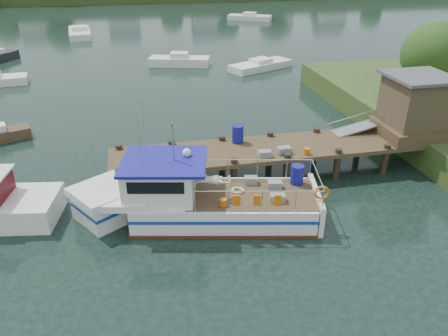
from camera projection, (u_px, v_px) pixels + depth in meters
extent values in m
plane|color=black|center=(238.00, 176.00, 21.23)|extent=(160.00, 160.00, 0.00)
cylinder|color=#332114|center=(425.00, 92.00, 28.38)|extent=(0.50, 0.50, 3.05)
sphere|color=#294819|center=(433.00, 54.00, 27.27)|extent=(3.90, 3.90, 3.90)
cube|color=#483622|center=(278.00, 148.00, 21.01)|extent=(16.00, 3.00, 0.20)
cylinder|color=black|center=(121.00, 189.00, 18.77)|extent=(0.32, 0.32, 1.90)
cylinder|color=black|center=(121.00, 163.00, 21.04)|extent=(0.32, 0.32, 1.90)
cylinder|color=black|center=(179.00, 183.00, 19.24)|extent=(0.32, 0.32, 1.90)
cylinder|color=black|center=(172.00, 158.00, 21.50)|extent=(0.32, 0.32, 1.90)
cylinder|color=black|center=(234.00, 178.00, 19.71)|extent=(0.32, 0.32, 1.90)
cylinder|color=black|center=(222.00, 154.00, 21.97)|extent=(0.32, 0.32, 1.90)
cylinder|color=black|center=(286.00, 172.00, 20.18)|extent=(0.32, 0.32, 1.90)
cylinder|color=black|center=(270.00, 149.00, 22.44)|extent=(0.32, 0.32, 1.90)
cylinder|color=black|center=(337.00, 167.00, 20.64)|extent=(0.32, 0.32, 1.90)
cylinder|color=black|center=(315.00, 145.00, 22.91)|extent=(0.32, 0.32, 1.90)
cylinder|color=black|center=(384.00, 162.00, 21.11)|extent=(0.32, 0.32, 1.90)
cylinder|color=black|center=(359.00, 141.00, 23.37)|extent=(0.32, 0.32, 1.90)
cylinder|color=black|center=(430.00, 158.00, 21.58)|extent=(0.32, 0.32, 1.90)
cylinder|color=black|center=(401.00, 137.00, 23.84)|extent=(0.32, 0.32, 1.90)
cube|color=#483622|center=(410.00, 129.00, 22.14)|extent=(3.20, 3.00, 0.60)
cube|color=#463827|center=(416.00, 103.00, 21.50)|extent=(2.60, 2.60, 2.40)
cube|color=#47474C|center=(421.00, 77.00, 20.91)|extent=(3.00, 3.00, 0.15)
cube|color=#A5A8AD|center=(360.00, 127.00, 22.52)|extent=(3.34, 0.90, 0.79)
cylinder|color=silver|center=(365.00, 121.00, 21.94)|extent=(3.34, 0.05, 0.76)
cylinder|color=silver|center=(358.00, 115.00, 22.64)|extent=(3.34, 0.05, 0.76)
cube|color=slate|center=(265.00, 154.00, 19.84)|extent=(0.60, 0.40, 0.30)
cube|color=slate|center=(284.00, 150.00, 20.20)|extent=(0.60, 0.40, 0.30)
cylinder|color=#C6600B|center=(307.00, 151.00, 20.13)|extent=(0.30, 0.30, 0.28)
cylinder|color=navy|center=(238.00, 134.00, 21.21)|extent=(0.56, 0.56, 0.85)
cube|color=silver|center=(223.00, 206.00, 17.76)|extent=(7.62, 4.31, 1.10)
cube|color=silver|center=(106.00, 206.00, 17.75)|extent=(2.81, 2.81, 1.10)
cube|color=silver|center=(104.00, 191.00, 17.44)|extent=(3.10, 3.06, 0.33)
cube|color=silver|center=(128.00, 192.00, 17.45)|extent=(2.44, 3.07, 0.29)
cube|color=navy|center=(223.00, 203.00, 17.70)|extent=(7.72, 4.36, 0.13)
cube|color=navy|center=(106.00, 203.00, 17.69)|extent=(2.86, 2.86, 0.13)
cube|color=#64200E|center=(223.00, 216.00, 17.99)|extent=(7.71, 4.34, 0.13)
cube|color=#483622|center=(252.00, 194.00, 17.51)|extent=(5.59, 3.61, 0.04)
cube|color=silver|center=(315.00, 204.00, 17.72)|extent=(0.79, 2.85, 1.29)
cube|color=silver|center=(160.00, 179.00, 17.18)|extent=(3.14, 2.99, 1.44)
cube|color=black|center=(155.00, 188.00, 15.93)|extent=(2.07, 0.48, 0.48)
cube|color=black|center=(164.00, 158.00, 18.17)|extent=(2.07, 0.48, 0.48)
cube|color=black|center=(125.00, 172.00, 17.05)|extent=(0.40, 1.69, 0.48)
cube|color=navy|center=(164.00, 161.00, 16.83)|extent=(3.76, 3.39, 0.11)
cylinder|color=silver|center=(173.00, 142.00, 16.46)|extent=(0.09, 0.09, 1.53)
cylinder|color=silver|center=(139.00, 138.00, 15.86)|extent=(0.03, 0.03, 2.30)
cylinder|color=silver|center=(144.00, 128.00, 16.71)|extent=(0.03, 0.03, 2.30)
sphere|color=silver|center=(187.00, 153.00, 17.09)|extent=(0.41, 0.41, 0.34)
cylinder|color=silver|center=(259.00, 191.00, 15.92)|extent=(4.69, 1.04, 0.04)
cylinder|color=silver|center=(254.00, 160.00, 18.27)|extent=(4.69, 1.04, 0.04)
cylinder|color=silver|center=(318.00, 174.00, 17.10)|extent=(0.59, 2.58, 0.04)
cylinder|color=silver|center=(195.00, 202.00, 16.13)|extent=(0.05, 0.05, 0.91)
cylinder|color=silver|center=(199.00, 169.00, 18.48)|extent=(0.05, 0.05, 0.91)
cylinder|color=silver|center=(229.00, 202.00, 16.13)|extent=(0.05, 0.05, 0.91)
cylinder|color=silver|center=(228.00, 169.00, 18.48)|extent=(0.05, 0.05, 0.91)
cylinder|color=silver|center=(262.00, 202.00, 16.13)|extent=(0.05, 0.05, 0.91)
cylinder|color=silver|center=(257.00, 169.00, 18.48)|extent=(0.05, 0.05, 0.91)
cylinder|color=silver|center=(296.00, 202.00, 16.13)|extent=(0.05, 0.05, 0.91)
cylinder|color=silver|center=(287.00, 169.00, 18.48)|extent=(0.05, 0.05, 0.91)
cylinder|color=silver|center=(323.00, 202.00, 16.13)|extent=(0.05, 0.05, 0.91)
cylinder|color=silver|center=(310.00, 169.00, 18.48)|extent=(0.05, 0.05, 0.91)
cube|color=slate|center=(278.00, 198.00, 16.92)|extent=(0.64, 0.49, 0.31)
cube|color=slate|center=(275.00, 185.00, 17.86)|extent=(0.64, 0.49, 0.31)
cube|color=slate|center=(251.00, 180.00, 18.20)|extent=(0.59, 0.47, 0.31)
cylinder|color=navy|center=(297.00, 175.00, 18.08)|extent=(0.64, 0.64, 0.84)
cylinder|color=#C6600B|center=(223.00, 202.00, 16.67)|extent=(0.34, 0.34, 0.29)
torus|color=#BFB28C|center=(238.00, 191.00, 17.65)|extent=(0.64, 0.64, 0.11)
torus|color=#C6600B|center=(322.00, 193.00, 16.59)|extent=(0.60, 0.22, 0.59)
cube|color=#C6600B|center=(236.00, 201.00, 16.08)|extent=(0.28, 0.15, 0.43)
cube|color=#C6600B|center=(257.00, 201.00, 16.08)|extent=(0.28, 0.15, 0.43)
cube|color=#C6600B|center=(278.00, 200.00, 16.08)|extent=(0.28, 0.15, 0.43)
imported|color=silver|center=(209.00, 179.00, 16.87)|extent=(0.52, 0.68, 1.68)
cube|color=silver|center=(250.00, 18.00, 65.48)|extent=(6.69, 4.90, 0.69)
cube|color=silver|center=(250.00, 14.00, 65.25)|extent=(2.30, 2.19, 0.44)
cube|color=silver|center=(180.00, 61.00, 40.56)|extent=(5.81, 3.29, 0.77)
cube|color=silver|center=(179.00, 55.00, 40.29)|extent=(1.84, 1.69, 0.50)
cube|color=silver|center=(261.00, 66.00, 39.49)|extent=(6.35, 4.45, 0.61)
cube|color=silver|center=(261.00, 61.00, 39.28)|extent=(2.15, 2.04, 0.39)
cube|color=silver|center=(80.00, 33.00, 53.68)|extent=(3.16, 7.39, 0.77)
cube|color=silver|center=(79.00, 28.00, 53.42)|extent=(1.92, 2.18, 0.50)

